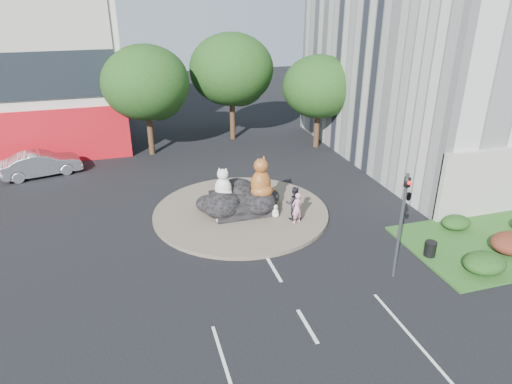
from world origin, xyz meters
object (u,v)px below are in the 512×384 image
kitten_white (275,211)px  pedestrian_pink (297,208)px  cat_tabby (261,177)px  cat_white (223,183)px  pedestrian_dark (294,203)px  kitten_calico (220,215)px  parked_car (41,164)px  litter_bin (430,249)px

kitten_white → pedestrian_pink: pedestrian_pink is taller
pedestrian_pink → cat_tabby: bearing=-72.1°
cat_white → kitten_white: size_ratio=2.44×
cat_tabby → kitten_white: 2.04m
cat_white → kitten_white: cat_white is taller
pedestrian_dark → kitten_calico: bearing=4.0°
cat_tabby → kitten_calico: bearing=162.5°
cat_white → pedestrian_pink: cat_white is taller
cat_tabby → pedestrian_pink: size_ratio=1.35×
cat_white → pedestrian_pink: (3.51, -2.35, -0.93)m
pedestrian_dark → parked_car: size_ratio=0.37×
cat_tabby → kitten_calico: 3.11m
cat_white → parked_car: 14.37m
kitten_calico → parked_car: (-10.20, 10.60, 0.22)m
cat_white → parked_car: bearing=159.7°
pedestrian_pink → kitten_white: bearing=-67.5°
cat_white → kitten_calico: (-0.47, -1.05, -1.38)m
cat_white → kitten_calico: bearing=-92.9°
litter_bin → cat_tabby: bearing=133.3°
kitten_white → pedestrian_dark: pedestrian_dark is taller
cat_tabby → cat_white: bearing=137.4°
kitten_white → parked_car: (-13.31, 10.89, 0.28)m
parked_car → litter_bin: (19.15, -16.74, -0.36)m
cat_tabby → kitten_white: cat_tabby is taller
kitten_calico → pedestrian_dark: (3.98, -0.86, 0.53)m
litter_bin → pedestrian_pink: bearing=135.8°
pedestrian_dark → cat_white: bearing=-12.3°
pedestrian_pink → pedestrian_dark: 0.46m
kitten_calico → pedestrian_dark: 4.11m
kitten_white → litter_bin: 8.27m
pedestrian_dark → parked_car: pedestrian_dark is taller
parked_car → cat_white: bearing=-144.6°
kitten_white → litter_bin: size_ratio=1.00×
kitten_white → litter_bin: kitten_white is taller
cat_tabby → kitten_calico: cat_tabby is taller
cat_white → kitten_white: 3.29m
pedestrian_pink → parked_car: 18.51m
kitten_white → pedestrian_pink: bearing=-61.6°
cat_white → parked_car: size_ratio=0.35×
cat_tabby → pedestrian_dark: bearing=-78.4°
cat_tabby → litter_bin: size_ratio=3.18×
kitten_calico → kitten_white: 3.13m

